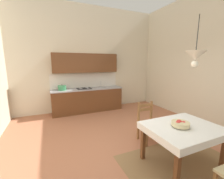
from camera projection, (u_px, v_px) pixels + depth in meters
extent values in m
cube|color=#AD6B4C|center=(129.00, 150.00, 3.25)|extent=(6.12, 6.88, 0.10)
cube|color=beige|center=(89.00, 59.00, 5.76)|extent=(6.12, 0.12, 3.99)
cube|color=beige|center=(220.00, 58.00, 3.99)|extent=(0.12, 6.88, 3.99)
cube|color=olive|center=(184.00, 167.00, 2.63)|extent=(2.10, 1.60, 0.01)
cube|color=brown|center=(88.00, 100.00, 5.64)|extent=(2.63, 0.60, 0.86)
cube|color=#9E9EA3|center=(88.00, 89.00, 5.55)|extent=(2.66, 0.63, 0.04)
cube|color=silver|center=(85.00, 80.00, 5.77)|extent=(2.63, 0.01, 0.55)
cube|color=brown|center=(86.00, 63.00, 5.50)|extent=(2.42, 0.34, 0.70)
cube|color=black|center=(90.00, 112.00, 5.46)|extent=(2.59, 0.02, 0.09)
cylinder|color=silver|center=(102.00, 87.00, 5.78)|extent=(0.34, 0.34, 0.02)
cylinder|color=silver|center=(101.00, 84.00, 5.89)|extent=(0.02, 0.02, 0.22)
cube|color=black|center=(84.00, 88.00, 5.50)|extent=(0.52, 0.42, 0.01)
cylinder|color=silver|center=(81.00, 89.00, 5.35)|extent=(0.11, 0.11, 0.01)
cylinder|color=silver|center=(88.00, 88.00, 5.46)|extent=(0.11, 0.11, 0.01)
cylinder|color=silver|center=(80.00, 88.00, 5.53)|extent=(0.11, 0.11, 0.01)
cylinder|color=silver|center=(87.00, 87.00, 5.64)|extent=(0.11, 0.11, 0.01)
cylinder|color=#337A4C|center=(62.00, 88.00, 5.16)|extent=(0.28, 0.28, 0.15)
cylinder|color=#337A4C|center=(62.00, 86.00, 5.14)|extent=(0.29, 0.29, 0.02)
sphere|color=black|center=(62.00, 85.00, 5.14)|extent=(0.04, 0.04, 0.04)
cube|color=brown|center=(183.00, 127.00, 2.59)|extent=(1.21, 0.94, 0.02)
cube|color=brown|center=(177.00, 169.00, 2.08)|extent=(0.07, 0.07, 0.73)
cube|color=brown|center=(224.00, 151.00, 2.50)|extent=(0.07, 0.07, 0.73)
cube|color=brown|center=(143.00, 141.00, 2.81)|extent=(0.07, 0.07, 0.73)
cube|color=brown|center=(184.00, 131.00, 3.24)|extent=(0.07, 0.07, 0.73)
cube|color=white|center=(183.00, 126.00, 2.59)|extent=(1.27, 1.00, 0.00)
cube|color=white|center=(211.00, 143.00, 2.15)|extent=(1.27, 0.01, 0.12)
cube|color=white|center=(163.00, 120.00, 3.05)|extent=(1.27, 0.01, 0.12)
cube|color=white|center=(154.00, 136.00, 2.35)|extent=(0.01, 1.00, 0.12)
cube|color=white|center=(206.00, 124.00, 2.85)|extent=(0.01, 1.00, 0.12)
cube|color=#D1BC89|center=(149.00, 124.00, 3.45)|extent=(0.44, 0.44, 0.04)
cube|color=olive|center=(160.00, 135.00, 3.39)|extent=(0.05, 0.05, 0.41)
cube|color=olive|center=(146.00, 138.00, 3.26)|extent=(0.05, 0.05, 0.41)
cube|color=olive|center=(151.00, 119.00, 3.67)|extent=(0.05, 0.05, 0.93)
cube|color=olive|center=(138.00, 121.00, 3.54)|extent=(0.05, 0.05, 0.93)
cube|color=olive|center=(145.00, 105.00, 3.54)|extent=(0.32, 0.04, 0.07)
cube|color=olive|center=(145.00, 109.00, 3.56)|extent=(0.32, 0.04, 0.07)
cylinder|color=beige|center=(180.00, 126.00, 2.55)|extent=(0.17, 0.17, 0.02)
cylinder|color=beige|center=(180.00, 124.00, 2.54)|extent=(0.30, 0.30, 0.07)
sphere|color=red|center=(178.00, 124.00, 2.53)|extent=(0.09, 0.09, 0.09)
sphere|color=red|center=(184.00, 123.00, 2.54)|extent=(0.08, 0.08, 0.08)
sphere|color=red|center=(179.00, 122.00, 2.56)|extent=(0.10, 0.10, 0.10)
cylinder|color=black|center=(198.00, 34.00, 2.25)|extent=(0.01, 0.01, 0.57)
cone|color=silver|center=(196.00, 55.00, 2.31)|extent=(0.32, 0.32, 0.14)
sphere|color=white|center=(195.00, 64.00, 2.34)|extent=(0.11, 0.11, 0.11)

